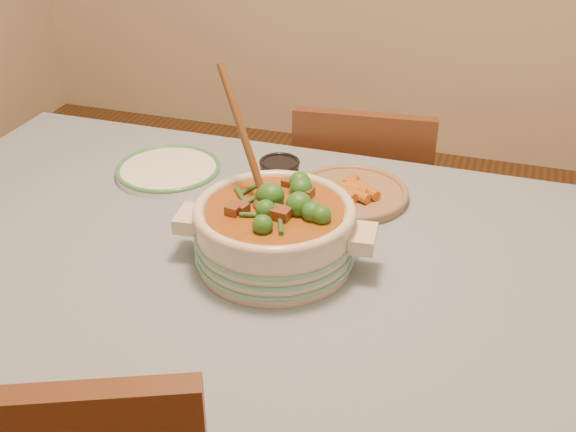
# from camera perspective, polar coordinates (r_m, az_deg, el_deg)

# --- Properties ---
(dining_table) EXTENTS (1.68, 1.08, 0.76)m
(dining_table) POSITION_cam_1_polar(r_m,az_deg,el_deg) (1.57, -3.98, -5.68)
(dining_table) COLOR brown
(dining_table) RESTS_ON floor
(stew_casserole) EXTENTS (0.41, 0.34, 0.38)m
(stew_casserole) POSITION_cam_1_polar(r_m,az_deg,el_deg) (1.44, -1.08, -0.93)
(stew_casserole) COLOR beige
(stew_casserole) RESTS_ON dining_table
(white_plate) EXTENTS (0.33, 0.33, 0.02)m
(white_plate) POSITION_cam_1_polar(r_m,az_deg,el_deg) (1.85, -9.43, 3.62)
(white_plate) COLOR white
(white_plate) RESTS_ON dining_table
(condiment_bowl) EXTENTS (0.12, 0.12, 0.05)m
(condiment_bowl) POSITION_cam_1_polar(r_m,az_deg,el_deg) (1.79, -0.67, 3.74)
(condiment_bowl) COLOR black
(condiment_bowl) RESTS_ON dining_table
(fried_plate) EXTENTS (0.30, 0.30, 0.05)m
(fried_plate) POSITION_cam_1_polar(r_m,az_deg,el_deg) (1.71, 5.03, 1.94)
(fried_plate) COLOR #987154
(fried_plate) RESTS_ON dining_table
(chair_far) EXTENTS (0.43, 0.43, 0.84)m
(chair_far) POSITION_cam_1_polar(r_m,az_deg,el_deg) (2.22, 5.91, 0.27)
(chair_far) COLOR #542F19
(chair_far) RESTS_ON floor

